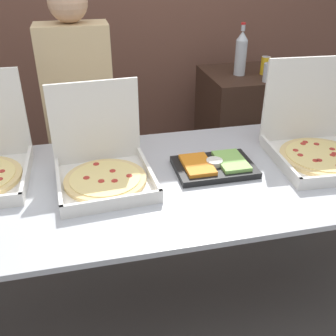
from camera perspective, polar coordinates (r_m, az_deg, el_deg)
ground_plane at (r=2.39m, az=0.00°, el=-19.49°), size 16.00×16.00×0.00m
brick_wall_behind at (r=3.27m, az=-7.17°, el=22.17°), size 10.00×0.06×2.80m
buffet_table at (r=1.87m, az=0.00°, el=-3.73°), size 2.24×0.99×0.86m
pizza_box_near_left at (r=1.80m, az=-9.43°, el=0.41°), size 0.44×0.46×0.42m
pizza_box_far_right at (r=2.11m, az=20.93°, el=3.54°), size 0.49×0.51×0.46m
veggie_tray at (r=1.89m, az=6.72°, el=0.32°), size 0.38×0.26×0.05m
sideboard_podium at (r=3.14m, az=10.77°, el=4.51°), size 0.62×0.59×1.01m
soda_bottle at (r=2.87m, az=10.55°, el=16.12°), size 0.08×0.08×0.35m
soda_can_silver at (r=2.77m, az=14.33°, el=13.27°), size 0.07×0.07×0.12m
soda_can_colored at (r=2.94m, az=13.94°, el=14.24°), size 0.07×0.07×0.12m
person_guest_plaid at (r=2.47m, az=-12.43°, el=6.44°), size 0.40×0.22×1.65m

